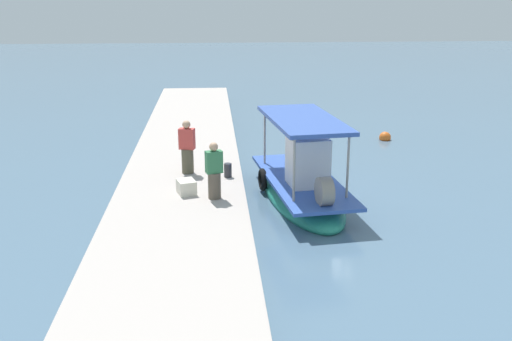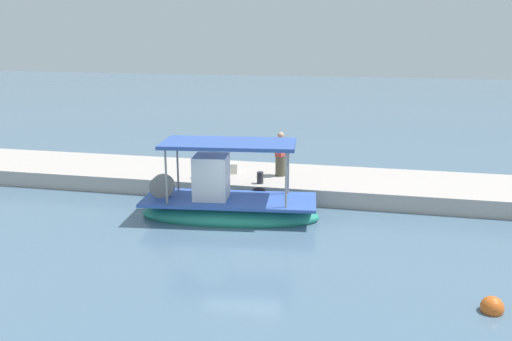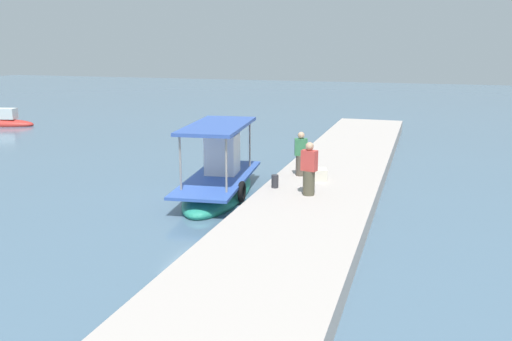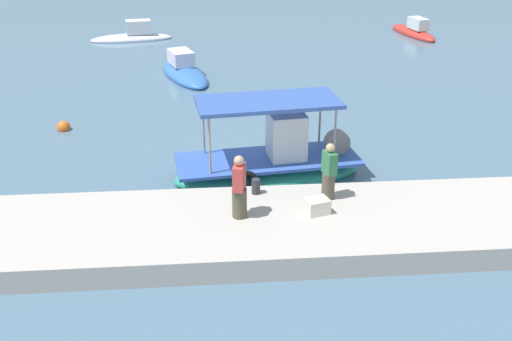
% 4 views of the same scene
% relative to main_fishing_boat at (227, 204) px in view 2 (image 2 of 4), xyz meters
% --- Properties ---
extents(ground_plane, '(120.00, 120.00, 0.00)m').
position_rel_main_fishing_boat_xyz_m(ground_plane, '(-0.83, 0.43, -0.48)').
color(ground_plane, slate).
extents(dock_quay, '(36.00, 3.81, 0.62)m').
position_rel_main_fishing_boat_xyz_m(dock_quay, '(-0.83, -3.72, -0.17)').
color(dock_quay, '#B7ABA3').
rests_on(dock_quay, ground_plane).
extents(main_fishing_boat, '(6.18, 2.71, 2.96)m').
position_rel_main_fishing_boat_xyz_m(main_fishing_boat, '(0.00, 0.00, 0.00)').
color(main_fishing_boat, teal).
rests_on(main_fishing_boat, ground_plane).
extents(fisherman_near_bollard, '(0.45, 0.51, 1.63)m').
position_rel_main_fishing_boat_xyz_m(fisherman_near_bollard, '(1.30, -2.71, 0.88)').
color(fisherman_near_bollard, brown).
rests_on(fisherman_near_bollard, dock_quay).
extents(fisherman_by_crate, '(0.46, 0.54, 1.73)m').
position_rel_main_fishing_boat_xyz_m(fisherman_by_crate, '(-1.19, -3.55, 0.93)').
color(fisherman_by_crate, '#504C39').
rests_on(fisherman_by_crate, dock_quay).
extents(mooring_bollard, '(0.24, 0.24, 0.44)m').
position_rel_main_fishing_boat_xyz_m(mooring_bollard, '(-0.66, -2.27, 0.36)').
color(mooring_bollard, '#2D2D33').
rests_on(mooring_bollard, dock_quay).
extents(cargo_crate, '(0.71, 0.63, 0.41)m').
position_rel_main_fishing_boat_xyz_m(cargo_crate, '(0.85, -3.52, 0.35)').
color(cargo_crate, beige).
rests_on(cargo_crate, dock_quay).
extents(marker_buoy, '(0.52, 0.52, 0.52)m').
position_rel_main_fishing_boat_xyz_m(marker_buoy, '(-7.50, 4.85, -0.38)').
color(marker_buoy, orange).
rests_on(marker_buoy, ground_plane).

